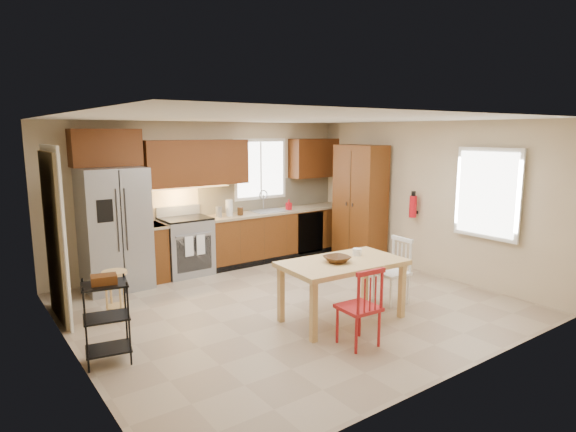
# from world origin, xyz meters

# --- Properties ---
(floor) EXTENTS (5.50, 5.50, 0.00)m
(floor) POSITION_xyz_m (0.00, 0.00, 0.00)
(floor) COLOR tan
(floor) RESTS_ON ground
(ceiling) EXTENTS (5.50, 5.00, 0.02)m
(ceiling) POSITION_xyz_m (0.00, 0.00, 2.50)
(ceiling) COLOR silver
(ceiling) RESTS_ON ground
(wall_back) EXTENTS (5.50, 0.02, 2.50)m
(wall_back) POSITION_xyz_m (0.00, 2.50, 1.25)
(wall_back) COLOR #CCB793
(wall_back) RESTS_ON ground
(wall_front) EXTENTS (5.50, 0.02, 2.50)m
(wall_front) POSITION_xyz_m (0.00, -2.50, 1.25)
(wall_front) COLOR #CCB793
(wall_front) RESTS_ON ground
(wall_left) EXTENTS (0.02, 5.00, 2.50)m
(wall_left) POSITION_xyz_m (-2.75, 0.00, 1.25)
(wall_left) COLOR #CCB793
(wall_left) RESTS_ON ground
(wall_right) EXTENTS (0.02, 5.00, 2.50)m
(wall_right) POSITION_xyz_m (2.75, 0.00, 1.25)
(wall_right) COLOR #CCB793
(wall_right) RESTS_ON ground
(refrigerator) EXTENTS (0.92, 0.75, 1.82)m
(refrigerator) POSITION_xyz_m (-1.70, 2.12, 0.91)
(refrigerator) COLOR gray
(refrigerator) RESTS_ON floor
(range_stove) EXTENTS (0.76, 0.63, 0.92)m
(range_stove) POSITION_xyz_m (-0.55, 2.19, 0.46)
(range_stove) COLOR gray
(range_stove) RESTS_ON floor
(base_cabinet_narrow) EXTENTS (0.30, 0.60, 0.90)m
(base_cabinet_narrow) POSITION_xyz_m (-1.10, 2.20, 0.45)
(base_cabinet_narrow) COLOR #5C2D11
(base_cabinet_narrow) RESTS_ON floor
(base_cabinet_run) EXTENTS (2.92, 0.60, 0.90)m
(base_cabinet_run) POSITION_xyz_m (1.29, 2.20, 0.45)
(base_cabinet_run) COLOR #5C2D11
(base_cabinet_run) RESTS_ON floor
(dishwasher) EXTENTS (0.60, 0.02, 0.78)m
(dishwasher) POSITION_xyz_m (1.85, 1.91, 0.45)
(dishwasher) COLOR black
(dishwasher) RESTS_ON floor
(backsplash) EXTENTS (2.92, 0.03, 0.55)m
(backsplash) POSITION_xyz_m (1.29, 2.48, 1.18)
(backsplash) COLOR beige
(backsplash) RESTS_ON wall_back
(upper_over_fridge) EXTENTS (1.00, 0.35, 0.55)m
(upper_over_fridge) POSITION_xyz_m (-1.70, 2.33, 2.10)
(upper_over_fridge) COLOR #55250E
(upper_over_fridge) RESTS_ON wall_back
(upper_left_block) EXTENTS (1.80, 0.35, 0.75)m
(upper_left_block) POSITION_xyz_m (-0.25, 2.33, 1.83)
(upper_left_block) COLOR #55250E
(upper_left_block) RESTS_ON wall_back
(upper_right_block) EXTENTS (1.00, 0.35, 0.75)m
(upper_right_block) POSITION_xyz_m (2.25, 2.33, 1.83)
(upper_right_block) COLOR #55250E
(upper_right_block) RESTS_ON wall_back
(window_back) EXTENTS (1.12, 0.04, 1.12)m
(window_back) POSITION_xyz_m (1.10, 2.48, 1.65)
(window_back) COLOR white
(window_back) RESTS_ON wall_back
(sink) EXTENTS (0.62, 0.46, 0.16)m
(sink) POSITION_xyz_m (1.10, 2.20, 0.86)
(sink) COLOR gray
(sink) RESTS_ON base_cabinet_run
(undercab_glow) EXTENTS (1.60, 0.30, 0.01)m
(undercab_glow) POSITION_xyz_m (-0.55, 2.30, 1.43)
(undercab_glow) COLOR #FFBF66
(undercab_glow) RESTS_ON wall_back
(soap_bottle) EXTENTS (0.09, 0.09, 0.19)m
(soap_bottle) POSITION_xyz_m (1.48, 2.10, 1.00)
(soap_bottle) COLOR red
(soap_bottle) RESTS_ON base_cabinet_run
(paper_towel) EXTENTS (0.12, 0.12, 0.28)m
(paper_towel) POSITION_xyz_m (0.25, 2.15, 1.04)
(paper_towel) COLOR silver
(paper_towel) RESTS_ON base_cabinet_run
(canister_steel) EXTENTS (0.11, 0.11, 0.18)m
(canister_steel) POSITION_xyz_m (0.05, 2.15, 0.99)
(canister_steel) COLOR gray
(canister_steel) RESTS_ON base_cabinet_run
(canister_wood) EXTENTS (0.10, 0.10, 0.14)m
(canister_wood) POSITION_xyz_m (0.45, 2.12, 0.97)
(canister_wood) COLOR #462912
(canister_wood) RESTS_ON base_cabinet_run
(pantry) EXTENTS (0.50, 0.95, 2.10)m
(pantry) POSITION_xyz_m (2.43, 1.20, 1.05)
(pantry) COLOR #5C2D11
(pantry) RESTS_ON floor
(fire_extinguisher) EXTENTS (0.12, 0.12, 0.36)m
(fire_extinguisher) POSITION_xyz_m (2.63, 0.15, 1.10)
(fire_extinguisher) COLOR red
(fire_extinguisher) RESTS_ON wall_right
(window_right) EXTENTS (0.04, 1.02, 1.32)m
(window_right) POSITION_xyz_m (2.68, -1.15, 1.45)
(window_right) COLOR white
(window_right) RESTS_ON wall_right
(doorway) EXTENTS (0.04, 0.95, 2.10)m
(doorway) POSITION_xyz_m (-2.67, 1.30, 1.05)
(doorway) COLOR #8C7A59
(doorway) RESTS_ON wall_left
(dining_table) EXTENTS (1.58, 0.95, 0.74)m
(dining_table) POSITION_xyz_m (0.21, -0.79, 0.37)
(dining_table) COLOR tan
(dining_table) RESTS_ON floor
(chair_red) EXTENTS (0.44, 0.44, 0.90)m
(chair_red) POSITION_xyz_m (-0.14, -1.44, 0.45)
(chair_red) COLOR maroon
(chair_red) RESTS_ON floor
(chair_white) EXTENTS (0.44, 0.44, 0.90)m
(chair_white) POSITION_xyz_m (1.16, -0.74, 0.45)
(chair_white) COLOR silver
(chair_white) RESTS_ON floor
(table_bowl) EXTENTS (0.33, 0.33, 0.08)m
(table_bowl) POSITION_xyz_m (0.11, -0.79, 0.75)
(table_bowl) COLOR #462912
(table_bowl) RESTS_ON dining_table
(table_jar) EXTENTS (0.12, 0.12, 0.13)m
(table_jar) POSITION_xyz_m (0.54, -0.70, 0.78)
(table_jar) COLOR silver
(table_jar) RESTS_ON dining_table
(bar_stool) EXTENTS (0.40, 0.40, 0.63)m
(bar_stool) POSITION_xyz_m (-2.10, 0.85, 0.32)
(bar_stool) COLOR tan
(bar_stool) RESTS_ON floor
(utility_cart) EXTENTS (0.50, 0.42, 0.88)m
(utility_cart) POSITION_xyz_m (-2.50, -0.26, 0.44)
(utility_cart) COLOR black
(utility_cart) RESTS_ON floor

